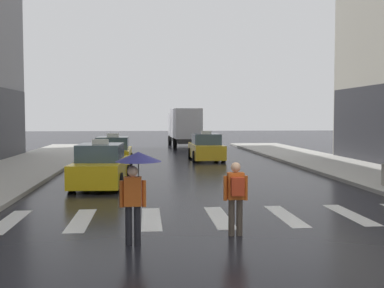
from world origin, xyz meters
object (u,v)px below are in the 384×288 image
(box_truck, at_px, (184,126))
(pedestrian_with_backpack, at_px, (236,193))
(taxi_lead, at_px, (101,167))
(taxi_second, at_px, (113,154))
(pedestrian_with_umbrella, at_px, (136,172))
(taxi_third, at_px, (206,148))

(box_truck, xyz_separation_m, pedestrian_with_backpack, (-1.32, -31.05, -0.88))
(pedestrian_with_backpack, bearing_deg, box_truck, 87.56)
(taxi_lead, bearing_deg, taxi_second, 89.96)
(taxi_second, xyz_separation_m, pedestrian_with_backpack, (3.74, -14.67, 0.25))
(box_truck, xyz_separation_m, pedestrian_with_umbrella, (-3.51, -31.57, -0.34))
(taxi_lead, height_order, pedestrian_with_umbrella, pedestrian_with_umbrella)
(pedestrian_with_umbrella, bearing_deg, taxi_second, 95.83)
(taxi_second, bearing_deg, box_truck, 72.83)
(taxi_lead, xyz_separation_m, box_truck, (5.07, 22.93, 1.13))
(taxi_second, distance_m, pedestrian_with_backpack, 15.14)
(taxi_third, bearing_deg, pedestrian_with_backpack, -95.16)
(pedestrian_with_backpack, bearing_deg, taxi_lead, 114.77)
(pedestrian_with_backpack, bearing_deg, pedestrian_with_umbrella, -166.60)
(taxi_second, bearing_deg, pedestrian_with_backpack, -75.70)
(taxi_lead, xyz_separation_m, pedestrian_with_backpack, (3.74, -8.11, 0.25))
(box_truck, relative_size, pedestrian_with_backpack, 4.62)
(taxi_lead, distance_m, taxi_third, 11.72)
(taxi_lead, relative_size, taxi_third, 1.01)
(taxi_lead, height_order, taxi_third, same)
(taxi_third, xyz_separation_m, box_truck, (-0.35, 12.54, 1.13))
(pedestrian_with_umbrella, bearing_deg, box_truck, 83.65)
(taxi_third, relative_size, box_truck, 0.60)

